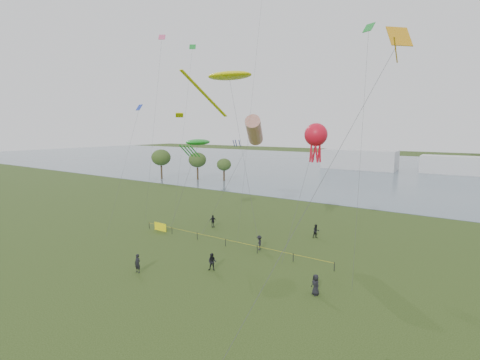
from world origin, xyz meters
The scene contains 18 objects.
ground_plane centered at (0.00, 0.00, 0.00)m, with size 400.00×400.00×0.00m, color #233611.
lake centered at (0.00, 100.00, 0.02)m, with size 400.00×120.00×0.08m, color slate.
pavilion_left centered at (-12.00, 95.00, 3.00)m, with size 22.00×8.00×6.00m, color silver.
pavilion_right centered at (14.00, 98.00, 2.50)m, with size 18.00×7.00×5.00m, color silver.
trees centered at (-41.74, 47.95, 4.98)m, with size 19.09×10.38×7.46m.
fence centered at (-10.25, 13.35, 0.55)m, with size 24.07×0.07×1.05m.
spectator_a centered at (-1.28, 7.44, 0.80)m, with size 0.77×0.60×1.59m, color black.
spectator_b centered at (-0.51, 14.38, 0.78)m, with size 1.01×0.58×1.56m, color black.
spectator_c centered at (-9.81, 18.36, 0.80)m, with size 0.94×0.39×1.60m, color black.
spectator_d centered at (8.14, 8.21, 0.81)m, with size 0.79×0.51×1.62m, color black.
spectator_f centered at (-6.48, 3.43, 0.83)m, with size 0.61×0.40×1.67m, color black.
spectator_g centered at (2.94, 21.51, 0.81)m, with size 0.79×0.61×1.62m, color black.
kite_stingray centered at (-5.55, 16.12, 18.28)m, with size 8.17×10.16×18.77m.
kite_windsock centered at (-5.64, 21.64, 12.37)m, with size 5.27×9.10×14.33m.
kite_creature centered at (-11.05, 17.13, 10.90)m, with size 3.23×5.17×11.32m.
kite_octopus centered at (3.49, 19.10, 11.91)m, with size 2.41×7.98×13.18m.
kite_delta centered at (12.48, 8.81, 17.56)m, with size 6.69×12.51×19.17m.
small_kites centered at (-4.71, 17.79, 23.46)m, with size 41.65×12.42×15.92m.
Camera 1 is at (17.25, -15.80, 12.60)m, focal length 26.00 mm.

